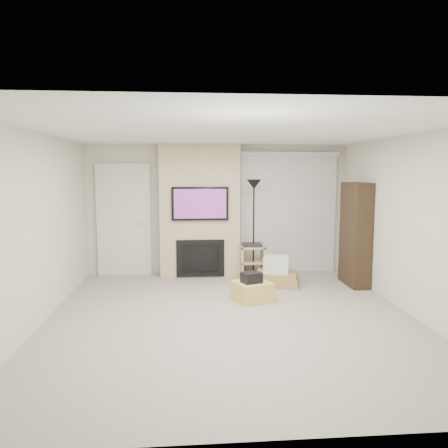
{
  "coord_description": "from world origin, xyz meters",
  "views": [
    {
      "loc": [
        -0.58,
        -5.73,
        1.98
      ],
      "look_at": [
        0.0,
        1.2,
        1.15
      ],
      "focal_mm": 35.0,
      "sensor_mm": 36.0,
      "label": 1
    }
  ],
  "objects": [
    {
      "name": "ceiling",
      "position": [
        0.0,
        0.0,
        2.5
      ],
      "size": [
        5.0,
        5.5,
        0.0
      ],
      "primitive_type": "cube",
      "color": "white",
      "rests_on": "wall_back"
    },
    {
      "name": "hvac_vent",
      "position": [
        0.4,
        0.8,
        2.5
      ],
      "size": [
        0.35,
        0.18,
        0.01
      ],
      "primitive_type": "cube",
      "color": "silver",
      "rests_on": "ceiling"
    },
    {
      "name": "wall_front",
      "position": [
        0.0,
        -2.75,
        1.25
      ],
      "size": [
        5.0,
        0.0,
        2.5
      ],
      "primitive_type": "cube",
      "rotation": [
        1.57,
        0.0,
        0.0
      ],
      "color": "beige",
      "rests_on": "ground"
    },
    {
      "name": "bookshelf",
      "position": [
        2.34,
        1.6,
        0.9
      ],
      "size": [
        0.3,
        0.8,
        1.8
      ],
      "color": "black",
      "rests_on": "floor"
    },
    {
      "name": "box_stack",
      "position": [
        0.96,
        1.67,
        0.2
      ],
      "size": [
        0.91,
        0.78,
        0.52
      ],
      "color": "tan",
      "rests_on": "floor"
    },
    {
      "name": "floor",
      "position": [
        0.0,
        0.0,
        0.0
      ],
      "size": [
        5.0,
        5.5,
        0.0
      ],
      "primitive_type": "cube",
      "color": "#A09A89",
      "rests_on": "ground"
    },
    {
      "name": "ottoman",
      "position": [
        0.39,
        0.77,
        0.15
      ],
      "size": [
        0.65,
        0.65,
        0.3
      ],
      "primitive_type": "cube",
      "rotation": [
        0.0,
        0.0,
        0.37
      ],
      "color": "#D5BC57",
      "rests_on": "floor"
    },
    {
      "name": "av_stand",
      "position": [
        0.62,
        2.24,
        0.35
      ],
      "size": [
        0.45,
        0.38,
        0.66
      ],
      "color": "tan",
      "rests_on": "floor"
    },
    {
      "name": "wall_back",
      "position": [
        0.0,
        2.75,
        1.25
      ],
      "size": [
        5.0,
        0.0,
        2.5
      ],
      "primitive_type": "cube",
      "rotation": [
        1.57,
        0.0,
        0.0
      ],
      "color": "beige",
      "rests_on": "ground"
    },
    {
      "name": "vertical_blinds",
      "position": [
        1.4,
        2.7,
        1.27
      ],
      "size": [
        1.98,
        0.1,
        2.37
      ],
      "color": "silver",
      "rests_on": "floor"
    },
    {
      "name": "floor_lamp",
      "position": [
        0.64,
        2.22,
        1.45
      ],
      "size": [
        0.27,
        0.27,
        1.84
      ],
      "color": "black",
      "rests_on": "floor"
    },
    {
      "name": "wall_left",
      "position": [
        -2.5,
        0.0,
        1.25
      ],
      "size": [
        0.0,
        5.5,
        2.5
      ],
      "primitive_type": "cube",
      "rotation": [
        1.57,
        0.0,
        1.57
      ],
      "color": "beige",
      "rests_on": "ground"
    },
    {
      "name": "fireplace_wall",
      "position": [
        -0.35,
        2.54,
        1.24
      ],
      "size": [
        1.5,
        0.47,
        2.5
      ],
      "color": "#C6AF88",
      "rests_on": "floor"
    },
    {
      "name": "wall_right",
      "position": [
        2.5,
        0.0,
        1.25
      ],
      "size": [
        0.0,
        5.5,
        2.5
      ],
      "primitive_type": "cube",
      "rotation": [
        1.57,
        0.0,
        1.57
      ],
      "color": "beige",
      "rests_on": "ground"
    },
    {
      "name": "black_bag",
      "position": [
        0.38,
        0.72,
        0.38
      ],
      "size": [
        0.34,
        0.31,
        0.16
      ],
      "primitive_type": "cube",
      "rotation": [
        0.0,
        0.0,
        0.37
      ],
      "color": "black",
      "rests_on": "ottoman"
    },
    {
      "name": "entry_door",
      "position": [
        -1.8,
        2.71,
        1.05
      ],
      "size": [
        1.02,
        0.11,
        2.14
      ],
      "color": "silver",
      "rests_on": "floor"
    }
  ]
}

